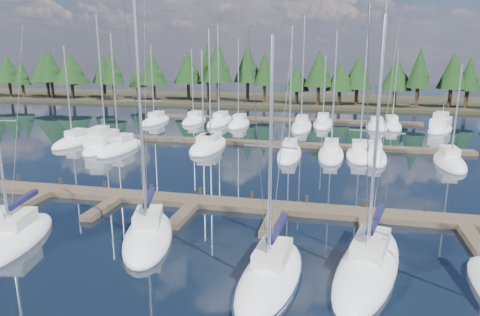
% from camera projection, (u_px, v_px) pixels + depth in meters
% --- Properties ---
extents(ground, '(260.00, 260.00, 0.00)m').
position_uv_depth(ground, '(234.00, 164.00, 42.98)').
color(ground, black).
rests_on(ground, ground).
extents(far_shore, '(220.00, 30.00, 0.60)m').
position_uv_depth(far_shore, '(294.00, 100.00, 99.77)').
color(far_shore, '#2D2B19').
rests_on(far_shore, ground).
extents(main_dock, '(44.00, 6.13, 0.90)m').
position_uv_depth(main_dock, '(194.00, 204.00, 30.96)').
color(main_dock, '#4D4130').
rests_on(main_dock, ground).
extents(back_docks, '(50.00, 21.80, 0.40)m').
position_uv_depth(back_docks, '(266.00, 130.00, 61.49)').
color(back_docks, '#4D4130').
rests_on(back_docks, ground).
extents(front_sailboat_2, '(3.94, 7.96, 13.27)m').
position_uv_depth(front_sailboat_2, '(15.00, 238.00, 24.97)').
color(front_sailboat_2, white).
rests_on(front_sailboat_2, ground).
extents(front_sailboat_3, '(4.91, 8.10, 15.11)m').
position_uv_depth(front_sailboat_3, '(148.00, 235.00, 25.35)').
color(front_sailboat_3, white).
rests_on(front_sailboat_3, ground).
extents(front_sailboat_4, '(3.54, 8.57, 12.36)m').
position_uv_depth(front_sailboat_4, '(270.00, 276.00, 20.74)').
color(front_sailboat_4, white).
rests_on(front_sailboat_4, ground).
extents(front_sailboat_5, '(5.02, 10.41, 13.26)m').
position_uv_depth(front_sailboat_5, '(368.00, 266.00, 21.79)').
color(front_sailboat_5, white).
rests_on(front_sailboat_5, ground).
extents(back_sailboat_rows, '(45.32, 33.49, 16.89)m').
position_uv_depth(back_sailboat_rows, '(259.00, 135.00, 57.34)').
color(back_sailboat_rows, white).
rests_on(back_sailboat_rows, ground).
extents(motor_yacht_left, '(4.22, 8.95, 4.30)m').
position_uv_depth(motor_yacht_left, '(101.00, 145.00, 49.83)').
color(motor_yacht_left, white).
rests_on(motor_yacht_left, ground).
extents(motor_yacht_right, '(6.00, 9.30, 4.41)m').
position_uv_depth(motor_yacht_right, '(440.00, 127.00, 61.77)').
color(motor_yacht_right, white).
rests_on(motor_yacht_right, ground).
extents(tree_line, '(185.97, 12.06, 13.73)m').
position_uv_depth(tree_line, '(286.00, 71.00, 88.98)').
color(tree_line, black).
rests_on(tree_line, far_shore).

